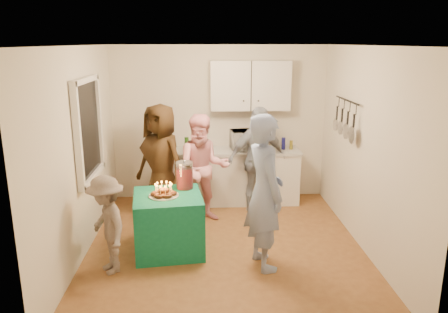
{
  "coord_description": "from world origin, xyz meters",
  "views": [
    {
      "loc": [
        -0.27,
        -5.31,
        2.64
      ],
      "look_at": [
        0.0,
        0.35,
        1.15
      ],
      "focal_mm": 35.0,
      "sensor_mm": 36.0,
      "label": 1
    }
  ],
  "objects_px": {
    "punch_jar": "(185,176)",
    "woman_back_right": "(257,160)",
    "counter": "(232,177)",
    "woman_back_center": "(203,169)",
    "man_birthday": "(265,192)",
    "child_near_left": "(107,225)",
    "microwave": "(249,140)",
    "party_table": "(168,223)",
    "woman_back_left": "(161,161)"
  },
  "relations": [
    {
      "from": "party_table",
      "to": "woman_back_right",
      "type": "height_order",
      "value": "woman_back_right"
    },
    {
      "from": "woman_back_right",
      "to": "child_near_left",
      "type": "relative_size",
      "value": 1.43
    },
    {
      "from": "counter",
      "to": "woman_back_center",
      "type": "height_order",
      "value": "woman_back_center"
    },
    {
      "from": "microwave",
      "to": "counter",
      "type": "bearing_deg",
      "value": 172.24
    },
    {
      "from": "microwave",
      "to": "man_birthday",
      "type": "height_order",
      "value": "man_birthday"
    },
    {
      "from": "child_near_left",
      "to": "woman_back_center",
      "type": "bearing_deg",
      "value": 113.28
    },
    {
      "from": "woman_back_right",
      "to": "child_near_left",
      "type": "distance_m",
      "value": 2.7
    },
    {
      "from": "punch_jar",
      "to": "woman_back_right",
      "type": "bearing_deg",
      "value": 44.31
    },
    {
      "from": "punch_jar",
      "to": "man_birthday",
      "type": "height_order",
      "value": "man_birthday"
    },
    {
      "from": "microwave",
      "to": "child_near_left",
      "type": "relative_size",
      "value": 0.49
    },
    {
      "from": "party_table",
      "to": "woman_back_center",
      "type": "bearing_deg",
      "value": 65.42
    },
    {
      "from": "man_birthday",
      "to": "woman_back_center",
      "type": "xyz_separation_m",
      "value": [
        -0.72,
        1.43,
        -0.12
      ]
    },
    {
      "from": "man_birthday",
      "to": "woman_back_right",
      "type": "distance_m",
      "value": 1.78
    },
    {
      "from": "party_table",
      "to": "child_near_left",
      "type": "distance_m",
      "value": 0.86
    },
    {
      "from": "counter",
      "to": "microwave",
      "type": "bearing_deg",
      "value": 0.0
    },
    {
      "from": "party_table",
      "to": "man_birthday",
      "type": "distance_m",
      "value": 1.37
    },
    {
      "from": "counter",
      "to": "punch_jar",
      "type": "xyz_separation_m",
      "value": [
        -0.73,
        -1.5,
        0.5
      ]
    },
    {
      "from": "woman_back_right",
      "to": "child_near_left",
      "type": "height_order",
      "value": "woman_back_right"
    },
    {
      "from": "man_birthday",
      "to": "woman_back_center",
      "type": "distance_m",
      "value": 1.6
    },
    {
      "from": "counter",
      "to": "punch_jar",
      "type": "height_order",
      "value": "punch_jar"
    },
    {
      "from": "man_birthday",
      "to": "microwave",
      "type": "bearing_deg",
      "value": -15.6
    },
    {
      "from": "counter",
      "to": "woman_back_center",
      "type": "xyz_separation_m",
      "value": [
        -0.48,
        -0.78,
        0.39
      ]
    },
    {
      "from": "counter",
      "to": "woman_back_right",
      "type": "xyz_separation_m",
      "value": [
        0.36,
        -0.43,
        0.41
      ]
    },
    {
      "from": "punch_jar",
      "to": "woman_back_center",
      "type": "xyz_separation_m",
      "value": [
        0.24,
        0.72,
        -0.11
      ]
    },
    {
      "from": "counter",
      "to": "man_birthday",
      "type": "height_order",
      "value": "man_birthday"
    },
    {
      "from": "punch_jar",
      "to": "woman_back_right",
      "type": "relative_size",
      "value": 0.2
    },
    {
      "from": "man_birthday",
      "to": "woman_back_right",
      "type": "xyz_separation_m",
      "value": [
        0.13,
        1.77,
        -0.09
      ]
    },
    {
      "from": "microwave",
      "to": "woman_back_right",
      "type": "xyz_separation_m",
      "value": [
        0.09,
        -0.43,
        -0.23
      ]
    },
    {
      "from": "punch_jar",
      "to": "child_near_left",
      "type": "relative_size",
      "value": 0.29
    },
    {
      "from": "woman_back_left",
      "to": "woman_back_center",
      "type": "height_order",
      "value": "woman_back_left"
    },
    {
      "from": "counter",
      "to": "man_birthday",
      "type": "xyz_separation_m",
      "value": [
        0.24,
        -2.2,
        0.5
      ]
    },
    {
      "from": "punch_jar",
      "to": "child_near_left",
      "type": "distance_m",
      "value": 1.21
    },
    {
      "from": "microwave",
      "to": "woman_back_center",
      "type": "height_order",
      "value": "woman_back_center"
    },
    {
      "from": "counter",
      "to": "woman_back_left",
      "type": "bearing_deg",
      "value": -152.97
    },
    {
      "from": "punch_jar",
      "to": "party_table",
      "type": "bearing_deg",
      "value": -128.24
    },
    {
      "from": "woman_back_center",
      "to": "woman_back_right",
      "type": "relative_size",
      "value": 0.97
    },
    {
      "from": "counter",
      "to": "woman_back_center",
      "type": "relative_size",
      "value": 1.35
    },
    {
      "from": "man_birthday",
      "to": "child_near_left",
      "type": "relative_size",
      "value": 1.58
    },
    {
      "from": "woman_back_left",
      "to": "microwave",
      "type": "bearing_deg",
      "value": 61.78
    },
    {
      "from": "counter",
      "to": "woman_back_center",
      "type": "bearing_deg",
      "value": -121.95
    },
    {
      "from": "party_table",
      "to": "punch_jar",
      "type": "height_order",
      "value": "punch_jar"
    },
    {
      "from": "woman_back_right",
      "to": "woman_back_left",
      "type": "bearing_deg",
      "value": 164.82
    },
    {
      "from": "woman_back_left",
      "to": "woman_back_center",
      "type": "xyz_separation_m",
      "value": [
        0.64,
        -0.2,
        -0.06
      ]
    },
    {
      "from": "counter",
      "to": "microwave",
      "type": "relative_size",
      "value": 3.77
    },
    {
      "from": "punch_jar",
      "to": "woman_back_center",
      "type": "relative_size",
      "value": 0.21
    },
    {
      "from": "punch_jar",
      "to": "woman_back_right",
      "type": "xyz_separation_m",
      "value": [
        1.09,
        1.07,
        -0.09
      ]
    },
    {
      "from": "woman_back_center",
      "to": "woman_back_right",
      "type": "distance_m",
      "value": 0.92
    },
    {
      "from": "party_table",
      "to": "punch_jar",
      "type": "relative_size",
      "value": 2.5
    },
    {
      "from": "man_birthday",
      "to": "child_near_left",
      "type": "distance_m",
      "value": 1.87
    },
    {
      "from": "microwave",
      "to": "woman_back_left",
      "type": "relative_size",
      "value": 0.33
    }
  ]
}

